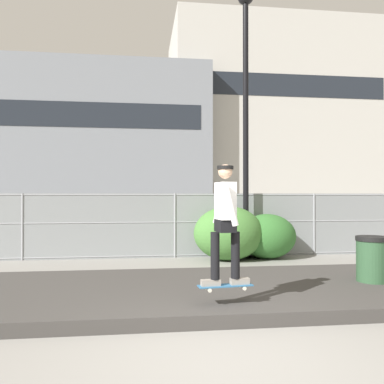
# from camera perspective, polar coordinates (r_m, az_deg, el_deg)

# --- Properties ---
(ground_plane) EXTENTS (120.00, 120.00, 0.00)m
(ground_plane) POSITION_cam_1_polar(r_m,az_deg,el_deg) (4.67, 5.41, -22.98)
(ground_plane) COLOR gray
(gravel_berm) EXTENTS (17.60, 3.47, 0.20)m
(gravel_berm) POSITION_cam_1_polar(r_m,az_deg,el_deg) (7.16, 0.58, -14.13)
(gravel_berm) COLOR #3D3A38
(gravel_berm) RESTS_ON ground_plane
(skateboard) EXTENTS (0.82, 0.28, 0.07)m
(skateboard) POSITION_cam_1_polar(r_m,az_deg,el_deg) (5.90, 4.82, -13.33)
(skateboard) COLOR #2D608C
(skater) EXTENTS (0.73, 0.60, 1.75)m
(skater) POSITION_cam_1_polar(r_m,az_deg,el_deg) (5.76, 4.81, -3.51)
(skater) COLOR gray
(skater) RESTS_ON skateboard
(chain_fence) EXTENTS (16.93, 0.06, 1.85)m
(chain_fence) POSITION_cam_1_polar(r_m,az_deg,el_deg) (11.47, -2.46, -4.79)
(chain_fence) COLOR gray
(chain_fence) RESTS_ON ground_plane
(street_lamp) EXTENTS (0.44, 0.44, 7.67)m
(street_lamp) POSITION_cam_1_polar(r_m,az_deg,el_deg) (11.83, 7.74, 13.72)
(street_lamp) COLOR black
(street_lamp) RESTS_ON ground_plane
(parked_car_near) EXTENTS (4.51, 2.16, 1.66)m
(parked_car_near) POSITION_cam_1_polar(r_m,az_deg,el_deg) (15.58, -23.59, -3.98)
(parked_car_near) COLOR #B7BABF
(parked_car_near) RESTS_ON ground_plane
(library_building) EXTENTS (30.97, 12.80, 15.78)m
(library_building) POSITION_cam_1_polar(r_m,az_deg,el_deg) (47.34, -17.36, 6.89)
(library_building) COLOR slate
(library_building) RESTS_ON ground_plane
(office_block) EXTENTS (24.66, 14.95, 22.67)m
(office_block) POSITION_cam_1_polar(r_m,az_deg,el_deg) (52.97, 10.79, 9.85)
(office_block) COLOR #B2AFA8
(office_block) RESTS_ON ground_plane
(shrub_left) EXTENTS (1.93, 1.58, 1.49)m
(shrub_left) POSITION_cam_1_polar(r_m,az_deg,el_deg) (11.02, 5.27, -5.94)
(shrub_left) COLOR #477F38
(shrub_left) RESTS_ON ground_plane
(shrub_center) EXTENTS (1.64, 1.34, 1.26)m
(shrub_center) POSITION_cam_1_polar(r_m,az_deg,el_deg) (11.47, 10.78, -6.29)
(shrub_center) COLOR #336B2D
(shrub_center) RESTS_ON ground_plane
(trash_bin) EXTENTS (0.59, 0.59, 1.03)m
(trash_bin) POSITION_cam_1_polar(r_m,az_deg,el_deg) (8.13, 24.54, -9.43)
(trash_bin) COLOR #2D5133
(trash_bin) RESTS_ON ground_plane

